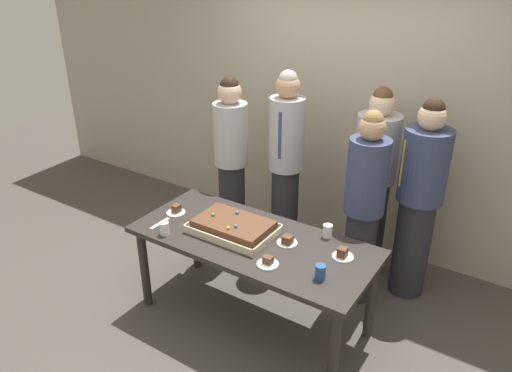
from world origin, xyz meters
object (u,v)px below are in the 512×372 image
object	(u,v)px
drink_cup_middle	(164,228)
person_striped_tie_right	(286,164)
party_table	(253,249)
person_green_shirt_behind	(364,207)
sheet_cake	(233,227)
person_far_right_suit	(373,182)
plated_slice_near_right	(287,241)
plated_slice_far_left	(176,211)
person_left_edge_reaching	(231,163)
drink_cup_far_end	(328,231)
plated_slice_near_left	(343,254)
plated_slice_far_right	(268,262)
person_serving_front	(419,199)
drink_cup_nearest	(320,272)
cake_server_utensil	(160,223)

from	to	relation	value
drink_cup_middle	person_striped_tie_right	bearing A→B (deg)	75.95
party_table	person_green_shirt_behind	size ratio (longest dim) A/B	1.12
sheet_cake	person_far_right_suit	xyz separation A→B (m)	(0.64, 1.15, 0.08)
plated_slice_near_right	plated_slice_far_left	distance (m)	0.98
plated_slice_far_left	person_left_edge_reaching	distance (m)	0.80
person_far_right_suit	drink_cup_far_end	bearing A→B (deg)	27.50
drink_cup_far_end	person_striped_tie_right	bearing A→B (deg)	139.11
plated_slice_near_left	person_left_edge_reaching	size ratio (longest dim) A/B	0.09
plated_slice_far_right	person_far_right_suit	distance (m)	1.39
plated_slice_far_left	person_striped_tie_right	size ratio (longest dim) A/B	0.08
person_far_right_suit	person_left_edge_reaching	size ratio (longest dim) A/B	1.00
sheet_cake	person_green_shirt_behind	world-z (taller)	person_green_shirt_behind
plated_slice_far_left	drink_cup_far_end	world-z (taller)	drink_cup_far_end
plated_slice_near_right	plated_slice_far_left	bearing A→B (deg)	-174.94
plated_slice_near_right	plated_slice_far_right	bearing A→B (deg)	-86.36
drink_cup_far_end	person_green_shirt_behind	size ratio (longest dim) A/B	0.06
drink_cup_far_end	person_green_shirt_behind	xyz separation A→B (m)	(0.12, 0.39, 0.06)
person_left_edge_reaching	plated_slice_far_left	bearing A→B (deg)	-35.06
plated_slice_far_right	person_serving_front	xyz separation A→B (m)	(0.63, 1.25, 0.11)
plated_slice_near_left	drink_cup_middle	world-z (taller)	drink_cup_middle
person_striped_tie_right	sheet_cake	bearing A→B (deg)	-0.01
person_serving_front	person_far_right_suit	world-z (taller)	person_serving_front
drink_cup_nearest	person_serving_front	bearing A→B (deg)	77.44
cake_server_utensil	person_serving_front	distance (m)	2.04
plated_slice_near_right	person_green_shirt_behind	size ratio (longest dim) A/B	0.09
person_striped_tie_right	cake_server_utensil	bearing A→B (deg)	-27.16
sheet_cake	person_left_edge_reaching	bearing A→B (deg)	126.59
drink_cup_nearest	drink_cup_middle	world-z (taller)	same
plated_slice_near_right	person_left_edge_reaching	xyz separation A→B (m)	(-1.00, 0.71, 0.13)
plated_slice_near_right	person_striped_tie_right	world-z (taller)	person_striped_tie_right
plated_slice_far_right	drink_cup_nearest	distance (m)	0.37
person_left_edge_reaching	drink_cup_middle	bearing A→B (deg)	-27.75
drink_cup_far_end	person_striped_tie_right	world-z (taller)	person_striped_tie_right
plated_slice_far_left	drink_cup_nearest	bearing A→B (deg)	-6.49
plated_slice_far_right	person_green_shirt_behind	distance (m)	0.99
plated_slice_far_left	person_left_edge_reaching	bearing A→B (deg)	91.53
drink_cup_nearest	sheet_cake	bearing A→B (deg)	168.33
plated_slice_near_left	drink_cup_far_end	size ratio (longest dim) A/B	1.50
plated_slice_near_left	person_serving_front	world-z (taller)	person_serving_front
plated_slice_far_left	drink_cup_far_end	distance (m)	1.22
plated_slice_far_right	person_serving_front	size ratio (longest dim) A/B	0.09
plated_slice_far_left	person_green_shirt_behind	distance (m)	1.49
plated_slice_near_left	drink_cup_middle	bearing A→B (deg)	-160.42
person_green_shirt_behind	person_left_edge_reaching	size ratio (longest dim) A/B	0.96
cake_server_utensil	person_green_shirt_behind	bearing A→B (deg)	35.91
plated_slice_near_right	person_serving_front	bearing A→B (deg)	55.89
person_serving_front	plated_slice_far_left	bearing A→B (deg)	-11.34
plated_slice_near_left	person_left_edge_reaching	bearing A→B (deg)	155.28
sheet_cake	plated_slice_far_right	xyz separation A→B (m)	(0.44, -0.22, -0.03)
party_table	plated_slice_near_right	bearing A→B (deg)	16.60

